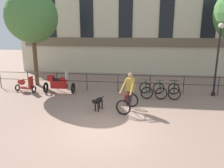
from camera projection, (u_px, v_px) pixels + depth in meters
name	position (u px, v px, depth m)	size (l,w,h in m)	color
ground_plane	(103.00, 131.00, 7.98)	(60.00, 60.00, 0.00)	#8E7060
canal_railing	(118.00, 80.00, 12.81)	(15.05, 0.05, 1.05)	#2D2B28
building_facade	(126.00, 18.00, 17.45)	(18.00, 0.72, 9.05)	beige
cyclist_with_bike	(129.00, 94.00, 9.89)	(0.98, 1.31, 1.70)	black
dog	(98.00, 101.00, 9.85)	(0.43, 0.96, 0.63)	black
parked_motorcycle	(59.00, 84.00, 12.58)	(1.77, 0.68, 1.35)	black
parked_bicycle_near_lamp	(146.00, 90.00, 12.06)	(0.75, 1.16, 0.86)	black
parked_bicycle_mid_left	(160.00, 90.00, 11.96)	(0.72, 1.14, 0.86)	black
parked_bicycle_mid_right	(174.00, 91.00, 11.86)	(0.77, 1.17, 0.86)	black
parked_scooter	(25.00, 84.00, 12.87)	(1.34, 0.66, 0.96)	black
street_lamp	(218.00, 56.00, 11.66)	(0.28, 0.28, 3.92)	black
tree_canalside_left	(32.00, 17.00, 13.54)	(3.23, 3.23, 5.99)	brown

